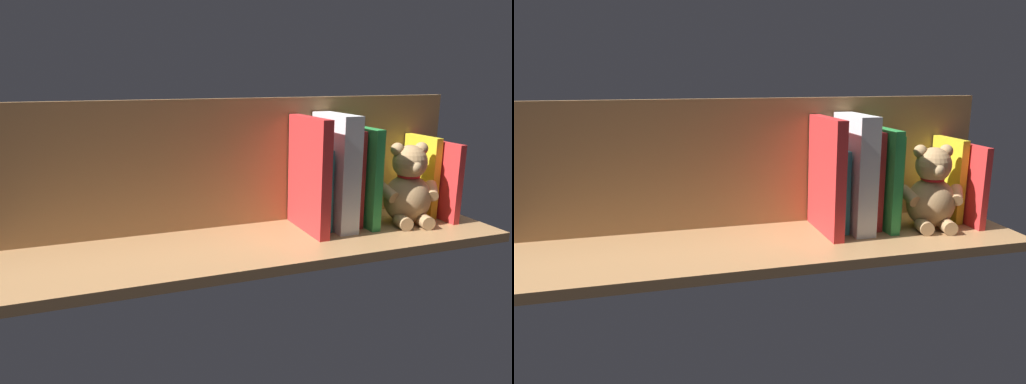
# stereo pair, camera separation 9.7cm
# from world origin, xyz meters

# --- Properties ---
(ground_plane) EXTENTS (1.16, 0.30, 0.02)m
(ground_plane) POSITION_xyz_m (0.00, 0.00, -0.01)
(ground_plane) COLOR #A87A4C
(shelf_back_panel) EXTENTS (1.16, 0.02, 0.31)m
(shelf_back_panel) POSITION_xyz_m (0.00, -0.13, 0.15)
(shelf_back_panel) COLOR #9C7044
(shelf_back_panel) RESTS_ON ground_plane
(book_0) EXTENTS (0.02, 0.18, 0.20)m
(book_0) POSITION_xyz_m (-0.50, -0.03, 0.10)
(book_0) COLOR red
(book_0) RESTS_ON ground_plane
(book_1) EXTENTS (0.02, 0.12, 0.21)m
(book_1) POSITION_xyz_m (-0.48, -0.06, 0.10)
(book_1) COLOR yellow
(book_1) RESTS_ON ground_plane
(teddy_bear) EXTENTS (0.16, 0.14, 0.20)m
(teddy_bear) POSITION_xyz_m (-0.40, -0.00, 0.09)
(teddy_bear) COLOR tan
(teddy_bear) RESTS_ON ground_plane
(book_2) EXTENTS (0.02, 0.13, 0.22)m
(book_2) POSITION_xyz_m (-0.31, -0.05, 0.11)
(book_2) COLOR green
(book_2) RESTS_ON ground_plane
(book_3) EXTENTS (0.02, 0.16, 0.24)m
(book_3) POSITION_xyz_m (-0.29, -0.04, 0.12)
(book_3) COLOR green
(book_3) RESTS_ON ground_plane
(book_4) EXTENTS (0.03, 0.13, 0.23)m
(book_4) POSITION_xyz_m (-0.26, -0.05, 0.12)
(book_4) COLOR red
(book_4) RESTS_ON ground_plane
(dictionary_thick_white) EXTENTS (0.05, 0.16, 0.27)m
(dictionary_thick_white) POSITION_xyz_m (-0.21, -0.04, 0.14)
(dictionary_thick_white) COLOR silver
(dictionary_thick_white) RESTS_ON ground_plane
(book_5) EXTENTS (0.03, 0.13, 0.19)m
(book_5) POSITION_xyz_m (-0.17, -0.05, 0.10)
(book_5) COLOR teal
(book_5) RESTS_ON ground_plane
(book_6) EXTENTS (0.03, 0.18, 0.27)m
(book_6) POSITION_xyz_m (-0.14, -0.03, 0.13)
(book_6) COLOR red
(book_6) RESTS_ON ground_plane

